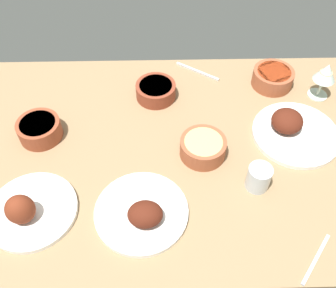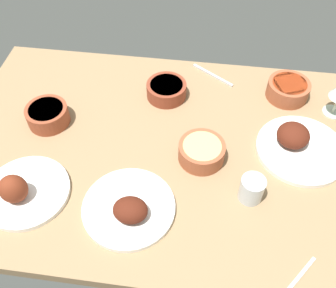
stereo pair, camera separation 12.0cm
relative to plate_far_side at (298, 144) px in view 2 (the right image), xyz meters
The scene contains 11 objects.
dining_table 41.37cm from the plate_far_side, behind, with size 140.00×90.00×4.00cm, color #937551.
plate_far_side is the anchor object (origin of this frame).
plate_center_main 84.73cm from the plate_far_side, 160.42° to the right, with size 25.19×25.19×10.19cm.
plate_near_viewer 56.72cm from the plate_far_side, 148.57° to the right, with size 26.30×26.30×7.60cm.
bowl_onions 82.28cm from the plate_far_side, behind, with size 13.91×13.91×6.22cm.
bowl_pasta 31.02cm from the plate_far_side, 165.62° to the right, with size 14.38×14.38×6.04cm.
bowl_sauce 24.72cm from the plate_far_side, 94.22° to the left, with size 14.76×14.76×6.17cm.
bowl_potatoes 48.51cm from the plate_far_side, 156.99° to the left, with size 14.16×14.16×5.46cm.
water_tumbler 25.02cm from the plate_far_side, 126.86° to the right, with size 6.97×6.97×8.01cm, color silver.
fork_loose 43.39cm from the plate_far_side, 94.76° to the right, with size 16.51×0.90×0.80cm, color silver.
spoon_loose 43.16cm from the plate_far_side, 131.78° to the left, with size 18.45×0.90×0.80cm, color silver.
Camera 2 is at (10.29, -75.96, 98.46)cm, focal length 40.56 mm.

